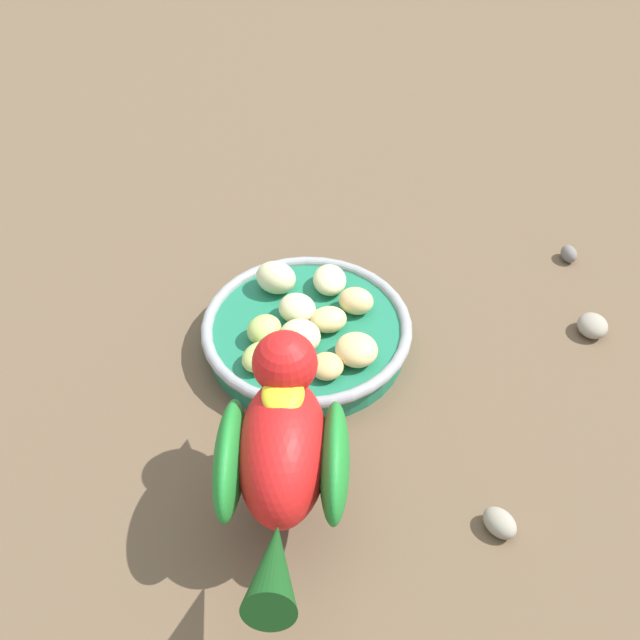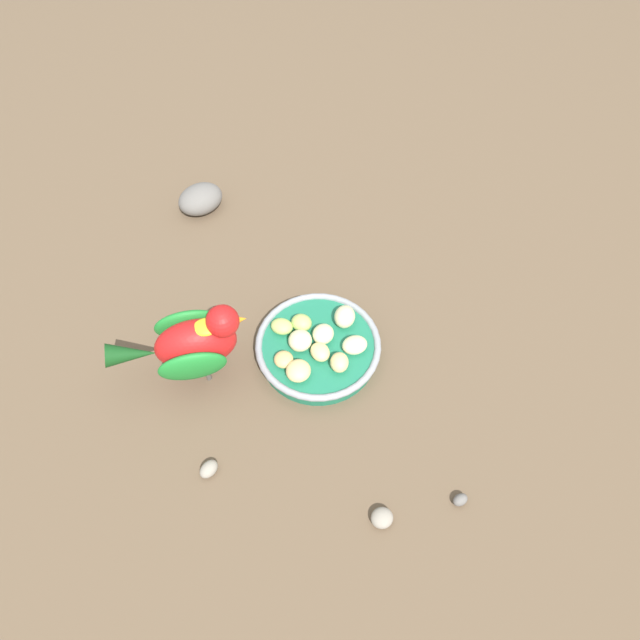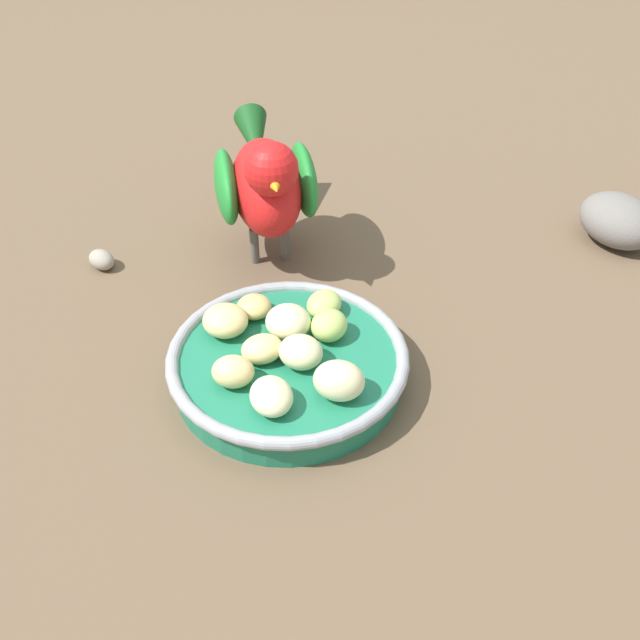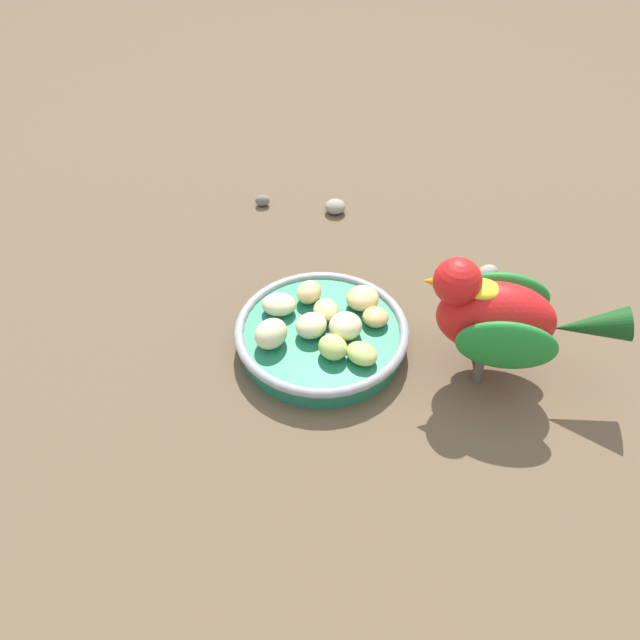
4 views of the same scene
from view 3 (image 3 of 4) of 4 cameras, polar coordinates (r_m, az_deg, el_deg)
name	(u,v)px [view 3 (image 3 of 4)]	position (r m, az deg, el deg)	size (l,w,h in m)	color
ground_plane	(280,348)	(0.65, -2.94, -2.03)	(4.00, 4.00, 0.00)	brown
feeding_bowl	(288,365)	(0.61, -2.33, -3.28)	(0.19, 0.19, 0.03)	#1E7251
apple_piece_0	(288,322)	(0.61, -2.33, -0.14)	(0.04, 0.03, 0.03)	beige
apple_piece_1	(329,325)	(0.61, 0.67, -0.39)	(0.03, 0.03, 0.02)	#B2CC66
apple_piece_2	(262,349)	(0.60, -4.22, -2.10)	(0.03, 0.03, 0.02)	#E5C67F
apple_piece_3	(339,381)	(0.56, 1.38, -4.41)	(0.04, 0.03, 0.03)	beige
apple_piece_4	(301,352)	(0.59, -1.40, -2.33)	(0.03, 0.03, 0.02)	beige
apple_piece_5	(324,304)	(0.64, 0.29, 1.14)	(0.03, 0.03, 0.02)	#B2CC66
apple_piece_6	(271,396)	(0.56, -3.54, -5.53)	(0.04, 0.03, 0.02)	beige
apple_piece_7	(225,321)	(0.62, -6.87, -0.04)	(0.04, 0.04, 0.02)	#E5C67F
apple_piece_8	(257,304)	(0.64, -4.57, 1.17)	(0.03, 0.03, 0.02)	tan
apple_piece_9	(233,372)	(0.58, -6.32, -3.73)	(0.03, 0.03, 0.02)	#E5C67F
parrot	(266,181)	(0.71, -3.95, 10.04)	(0.17, 0.15, 0.14)	#59544C
rock_large	(619,220)	(0.81, 20.81, 6.76)	(0.08, 0.06, 0.05)	slate
pebble_1	(102,260)	(0.76, -15.54, 4.23)	(0.03, 0.02, 0.02)	gray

